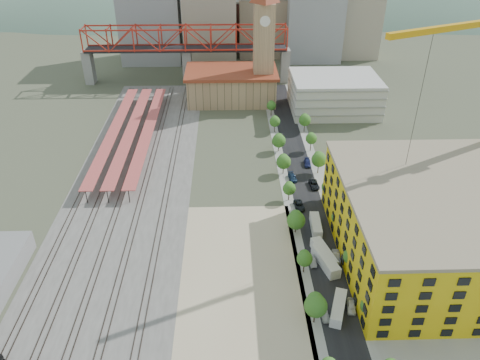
{
  "coord_description": "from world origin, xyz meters",
  "views": [
    {
      "loc": [
        -6.55,
        -106.24,
        75.47
      ],
      "look_at": [
        -3.62,
        0.2,
        10.0
      ],
      "focal_mm": 35.0,
      "sensor_mm": 36.0,
      "label": 1
    }
  ],
  "objects_px": {
    "site_trailer_d": "(316,225)",
    "car_0": "(325,314)",
    "clock_tower": "(264,33)",
    "site_trailer_c": "(324,254)",
    "site_trailer_b": "(326,261)",
    "construction_building": "(437,225)",
    "site_trailer_a": "(338,308)"
  },
  "relations": [
    {
      "from": "site_trailer_d",
      "to": "car_0",
      "type": "xyz_separation_m",
      "value": [
        -3.0,
        -29.85,
        -0.53
      ]
    },
    {
      "from": "clock_tower",
      "to": "site_trailer_c",
      "type": "xyz_separation_m",
      "value": [
        8.0,
        -100.2,
        -27.34
      ]
    },
    {
      "from": "site_trailer_b",
      "to": "car_0",
      "type": "bearing_deg",
      "value": -116.95
    },
    {
      "from": "construction_building",
      "to": "site_trailer_b",
      "type": "bearing_deg",
      "value": -173.74
    },
    {
      "from": "site_trailer_b",
      "to": "car_0",
      "type": "distance_m",
      "value": 16.09
    },
    {
      "from": "site_trailer_c",
      "to": "car_0",
      "type": "distance_m",
      "value": 18.69
    },
    {
      "from": "clock_tower",
      "to": "car_0",
      "type": "xyz_separation_m",
      "value": [
        5.0,
        -118.64,
        -27.98
      ]
    },
    {
      "from": "site_trailer_b",
      "to": "site_trailer_c",
      "type": "height_order",
      "value": "site_trailer_b"
    },
    {
      "from": "site_trailer_d",
      "to": "car_0",
      "type": "relative_size",
      "value": 2.16
    },
    {
      "from": "clock_tower",
      "to": "site_trailer_c",
      "type": "relative_size",
      "value": 5.23
    },
    {
      "from": "clock_tower",
      "to": "site_trailer_a",
      "type": "bearing_deg",
      "value": -86.1
    },
    {
      "from": "site_trailer_a",
      "to": "car_0",
      "type": "xyz_separation_m",
      "value": [
        -3.0,
        -1.21,
        -0.55
      ]
    },
    {
      "from": "site_trailer_b",
      "to": "site_trailer_c",
      "type": "relative_size",
      "value": 1.04
    },
    {
      "from": "site_trailer_a",
      "to": "car_0",
      "type": "height_order",
      "value": "site_trailer_a"
    },
    {
      "from": "site_trailer_d",
      "to": "car_0",
      "type": "height_order",
      "value": "site_trailer_d"
    },
    {
      "from": "site_trailer_c",
      "to": "clock_tower",
      "type": "bearing_deg",
      "value": 79.12
    },
    {
      "from": "construction_building",
      "to": "site_trailer_c",
      "type": "distance_m",
      "value": 27.22
    },
    {
      "from": "site_trailer_c",
      "to": "site_trailer_b",
      "type": "bearing_deg",
      "value": -105.44
    },
    {
      "from": "construction_building",
      "to": "site_trailer_c",
      "type": "relative_size",
      "value": 5.09
    },
    {
      "from": "clock_tower",
      "to": "construction_building",
      "type": "bearing_deg",
      "value": -71.22
    },
    {
      "from": "construction_building",
      "to": "site_trailer_c",
      "type": "bearing_deg",
      "value": -179.55
    },
    {
      "from": "site_trailer_a",
      "to": "site_trailer_c",
      "type": "distance_m",
      "value": 17.23
    },
    {
      "from": "construction_building",
      "to": "car_0",
      "type": "height_order",
      "value": "construction_building"
    },
    {
      "from": "car_0",
      "to": "site_trailer_c",
      "type": "bearing_deg",
      "value": 77.19
    },
    {
      "from": "car_0",
      "to": "site_trailer_a",
      "type": "bearing_deg",
      "value": 18.43
    },
    {
      "from": "car_0",
      "to": "site_trailer_b",
      "type": "bearing_deg",
      "value": 75.67
    },
    {
      "from": "site_trailer_b",
      "to": "car_0",
      "type": "height_order",
      "value": "site_trailer_b"
    },
    {
      "from": "site_trailer_b",
      "to": "site_trailer_d",
      "type": "height_order",
      "value": "site_trailer_b"
    },
    {
      "from": "site_trailer_a",
      "to": "site_trailer_d",
      "type": "height_order",
      "value": "site_trailer_a"
    },
    {
      "from": "construction_building",
      "to": "site_trailer_a",
      "type": "distance_m",
      "value": 32.34
    },
    {
      "from": "clock_tower",
      "to": "site_trailer_a",
      "type": "distance_m",
      "value": 120.85
    },
    {
      "from": "site_trailer_a",
      "to": "site_trailer_c",
      "type": "height_order",
      "value": "site_trailer_c"
    }
  ]
}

